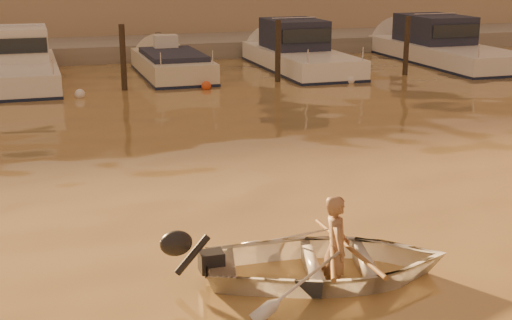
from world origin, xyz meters
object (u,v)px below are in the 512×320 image
object	(u,v)px
person	(336,248)
moored_boat_5	(444,46)
moored_boat_4	(300,52)
moored_boat_2	(22,64)
moored_boat_3	(172,69)
dinghy	(328,263)

from	to	relation	value
person	moored_boat_5	bearing A→B (deg)	-22.92
moored_boat_4	moored_boat_5	distance (m)	5.96
moored_boat_5	person	bearing A→B (deg)	-125.77
person	moored_boat_5	distance (m)	20.26
person	moored_boat_5	size ratio (longest dim) A/B	0.16
person	moored_boat_2	bearing A→B (deg)	25.59
moored_boat_2	moored_boat_3	world-z (taller)	moored_boat_2
person	moored_boat_5	xyz separation A→B (m)	(11.84, 16.44, 0.22)
moored_boat_2	moored_boat_5	xyz separation A→B (m)	(15.56, 0.00, 0.00)
moored_boat_2	person	bearing A→B (deg)	-77.26
person	moored_boat_4	xyz separation A→B (m)	(5.88, 16.44, 0.22)
dinghy	moored_boat_4	xyz separation A→B (m)	(5.98, 16.42, 0.42)
dinghy	moored_boat_4	size ratio (longest dim) A/B	0.42
person	moored_boat_3	world-z (taller)	person
moored_boat_2	moored_boat_4	distance (m)	9.60
dinghy	moored_boat_2	world-z (taller)	moored_boat_2
moored_boat_3	moored_boat_4	bearing A→B (deg)	0.00
moored_boat_4	moored_boat_5	xyz separation A→B (m)	(5.96, 0.00, 0.00)
moored_boat_3	moored_boat_2	bearing A→B (deg)	180.00
person	moored_boat_3	size ratio (longest dim) A/B	0.24
dinghy	moored_boat_5	bearing A→B (deg)	-23.18
moored_boat_3	moored_boat_5	distance (m)	10.68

